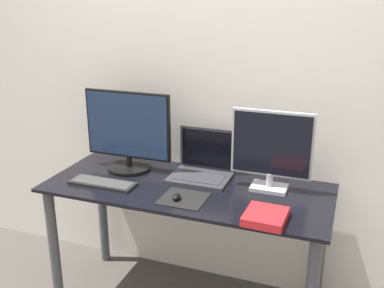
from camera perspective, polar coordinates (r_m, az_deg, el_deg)
wall_back at (r=2.65m, az=2.36°, el=7.32°), size 7.00×0.05×2.50m
desk at (r=2.51m, az=-0.62°, el=-8.52°), size 1.54×0.64×0.77m
monitor_left at (r=2.63m, az=-8.14°, el=1.42°), size 0.53×0.25×0.47m
monitor_right at (r=2.36m, az=10.05°, el=-0.63°), size 0.42×0.13×0.43m
laptop at (r=2.55m, az=1.40°, el=-2.74°), size 0.33×0.26×0.26m
keyboard at (r=2.51m, az=-11.28°, el=-4.89°), size 0.37×0.13×0.02m
mousepad at (r=2.30m, az=-1.08°, el=-6.95°), size 0.23×0.21×0.00m
mouse at (r=2.27m, az=-1.97°, el=-6.74°), size 0.04×0.06×0.03m
book at (r=2.11m, az=9.32°, el=-9.08°), size 0.19×0.21×0.04m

